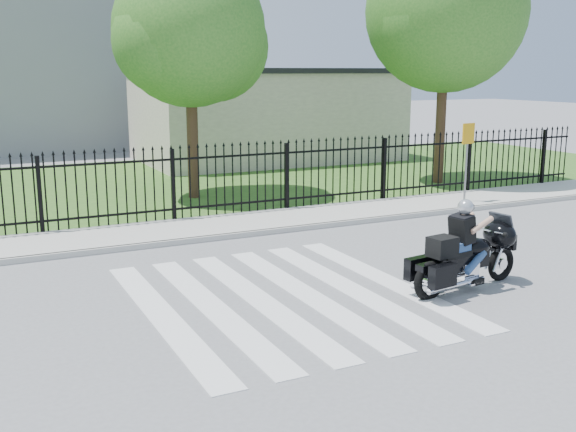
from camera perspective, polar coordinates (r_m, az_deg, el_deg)
name	(u,v)px	position (r m, az deg, el deg)	size (l,w,h in m)	color
ground	(283,297)	(10.99, -0.41, -6.87)	(120.00, 120.00, 0.00)	slate
crosswalk	(283,297)	(10.99, -0.41, -6.84)	(5.00, 5.50, 0.01)	silver
sidewalk	(187,230)	(15.46, -8.51, -1.15)	(40.00, 2.00, 0.12)	#ADAAA3
curb	(202,239)	(14.53, -7.30, -1.97)	(40.00, 0.12, 0.12)	#ADAAA3
grass_strip	(119,186)	(22.12, -14.09, 2.50)	(40.00, 12.00, 0.02)	#2A521C
iron_fence	(173,186)	(16.23, -9.69, 2.48)	(26.00, 0.04, 1.80)	black
tree_mid	(189,31)	(19.35, -8.35, 15.24)	(4.20, 4.20, 6.78)	#382316
tree_right	(446,12)	(22.38, 13.22, 16.48)	(5.00, 5.00, 7.90)	#382316
building_low	(267,117)	(27.91, -1.80, 8.39)	(10.00, 6.00, 3.50)	beige
building_low_roof	(267,71)	(27.85, -1.83, 12.19)	(10.20, 6.20, 0.20)	black
motorcycle_rider	(465,252)	(11.54, 14.75, -2.99)	(2.38, 0.97, 1.58)	black
traffic_sign	(467,146)	(18.73, 14.95, 5.76)	(0.46, 0.12, 2.11)	slate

